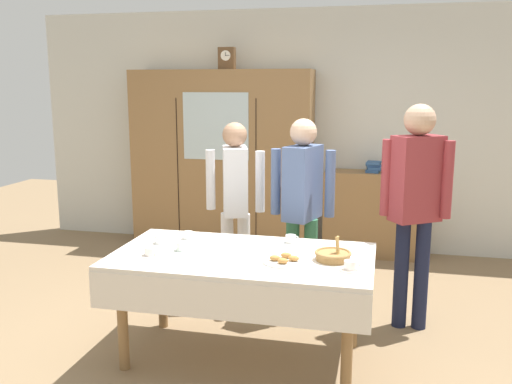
% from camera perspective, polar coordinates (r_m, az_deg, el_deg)
% --- Properties ---
extents(ground_plane, '(12.00, 12.00, 0.00)m').
position_cam_1_polar(ground_plane, '(4.21, -0.64, -15.36)').
color(ground_plane, '#846B4C').
rests_on(ground_plane, ground).
extents(back_wall, '(6.40, 0.10, 2.70)m').
position_cam_1_polar(back_wall, '(6.40, 5.00, 6.31)').
color(back_wall, silver).
rests_on(back_wall, ground).
extents(dining_table, '(1.75, 0.96, 0.75)m').
position_cam_1_polar(dining_table, '(3.75, -1.52, -8.03)').
color(dining_table, olive).
rests_on(dining_table, ground).
extents(wall_cabinet, '(2.05, 0.46, 2.03)m').
position_cam_1_polar(wall_cabinet, '(6.34, -3.52, 3.26)').
color(wall_cabinet, olive).
rests_on(wall_cabinet, ground).
extents(mantel_clock, '(0.18, 0.11, 0.24)m').
position_cam_1_polar(mantel_clock, '(6.27, -3.02, 13.58)').
color(mantel_clock, brown).
rests_on(mantel_clock, wall_cabinet).
extents(bookshelf_low, '(1.04, 0.35, 0.94)m').
position_cam_1_polar(bookshelf_low, '(6.23, 11.80, -2.23)').
color(bookshelf_low, olive).
rests_on(bookshelf_low, ground).
extents(book_stack, '(0.17, 0.22, 0.11)m').
position_cam_1_polar(book_stack, '(6.13, 12.00, 2.55)').
color(book_stack, '#2D5184').
rests_on(book_stack, bookshelf_low).
extents(tea_cup_front_edge, '(0.13, 0.13, 0.06)m').
position_cam_1_polar(tea_cup_front_edge, '(3.47, 9.69, -7.57)').
color(tea_cup_front_edge, white).
rests_on(tea_cup_front_edge, dining_table).
extents(tea_cup_back_edge, '(0.13, 0.13, 0.06)m').
position_cam_1_polar(tea_cup_back_edge, '(3.99, 3.62, -4.96)').
color(tea_cup_back_edge, white).
rests_on(tea_cup_back_edge, dining_table).
extents(tea_cup_center, '(0.13, 0.13, 0.06)m').
position_cam_1_polar(tea_cup_center, '(3.76, -10.85, -6.12)').
color(tea_cup_center, white).
rests_on(tea_cup_center, dining_table).
extents(tea_cup_mid_left, '(0.13, 0.13, 0.06)m').
position_cam_1_polar(tea_cup_mid_left, '(3.83, -7.66, -5.68)').
color(tea_cup_mid_left, silver).
rests_on(tea_cup_mid_left, dining_table).
extents(tea_cup_mid_right, '(0.13, 0.13, 0.06)m').
position_cam_1_polar(tea_cup_mid_right, '(4.10, -7.01, -4.54)').
color(tea_cup_mid_right, white).
rests_on(tea_cup_mid_right, dining_table).
extents(tea_cup_near_right, '(0.13, 0.13, 0.06)m').
position_cam_1_polar(tea_cup_near_right, '(4.02, -9.84, -4.96)').
color(tea_cup_near_right, white).
rests_on(tea_cup_near_right, dining_table).
extents(bread_basket, '(0.24, 0.24, 0.16)m').
position_cam_1_polar(bread_basket, '(3.65, 7.94, -6.46)').
color(bread_basket, '#9E7542').
rests_on(bread_basket, dining_table).
extents(pastry_plate, '(0.28, 0.28, 0.05)m').
position_cam_1_polar(pastry_plate, '(3.58, 2.93, -7.03)').
color(pastry_plate, white).
rests_on(pastry_plate, dining_table).
extents(spoon_mid_left, '(0.12, 0.02, 0.01)m').
position_cam_1_polar(spoon_mid_left, '(3.91, -1.15, -5.64)').
color(spoon_mid_left, silver).
rests_on(spoon_mid_left, dining_table).
extents(spoon_far_right, '(0.12, 0.02, 0.01)m').
position_cam_1_polar(spoon_far_right, '(4.19, -9.55, -4.65)').
color(spoon_far_right, silver).
rests_on(spoon_far_right, dining_table).
extents(person_by_cabinet, '(0.52, 0.40, 1.61)m').
position_cam_1_polar(person_by_cabinet, '(4.49, 4.80, -0.52)').
color(person_by_cabinet, '#33704C').
rests_on(person_by_cabinet, ground).
extents(person_behind_table_left, '(0.52, 0.40, 1.56)m').
position_cam_1_polar(person_behind_table_left, '(4.76, -2.16, -0.23)').
color(person_behind_table_left, silver).
rests_on(person_behind_table_left, ground).
extents(person_beside_shelf, '(0.52, 0.37, 1.73)m').
position_cam_1_polar(person_beside_shelf, '(4.32, 16.12, -0.20)').
color(person_beside_shelf, '#191E38').
rests_on(person_beside_shelf, ground).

